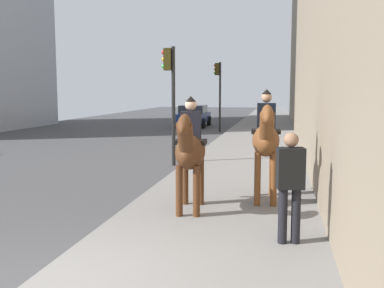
{
  "coord_description": "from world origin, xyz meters",
  "views": [
    {
      "loc": [
        -4.53,
        -3.01,
        2.44
      ],
      "look_at": [
        4.0,
        -1.33,
        1.4
      ],
      "focal_mm": 42.04,
      "sensor_mm": 36.0,
      "label": 1
    }
  ],
  "objects_px": {
    "traffic_light_near_curb": "(171,86)",
    "car_mid_lane": "(193,115)",
    "mounted_horse_far": "(266,139)",
    "pedestrian_greeting": "(290,180)",
    "mounted_horse_near": "(190,149)",
    "traffic_light_far_curb": "(219,86)"
  },
  "relations": [
    {
      "from": "mounted_horse_near",
      "to": "traffic_light_far_curb",
      "type": "bearing_deg",
      "value": -178.79
    },
    {
      "from": "car_mid_lane",
      "to": "mounted_horse_far",
      "type": "bearing_deg",
      "value": 14.5
    },
    {
      "from": "mounted_horse_near",
      "to": "pedestrian_greeting",
      "type": "bearing_deg",
      "value": 45.85
    },
    {
      "from": "car_mid_lane",
      "to": "traffic_light_near_curb",
      "type": "xyz_separation_m",
      "value": [
        -15.7,
        -2.35,
        1.81
      ]
    },
    {
      "from": "mounted_horse_near",
      "to": "pedestrian_greeting",
      "type": "relative_size",
      "value": 1.3
    },
    {
      "from": "mounted_horse_near",
      "to": "car_mid_lane",
      "type": "bearing_deg",
      "value": -173.95
    },
    {
      "from": "mounted_horse_far",
      "to": "pedestrian_greeting",
      "type": "xyz_separation_m",
      "value": [
        -2.57,
        -0.45,
        -0.34
      ]
    },
    {
      "from": "traffic_light_near_curb",
      "to": "car_mid_lane",
      "type": "bearing_deg",
      "value": 8.52
    },
    {
      "from": "mounted_horse_far",
      "to": "traffic_light_far_curb",
      "type": "bearing_deg",
      "value": -171.8
    },
    {
      "from": "mounted_horse_near",
      "to": "traffic_light_far_curb",
      "type": "distance_m",
      "value": 18.04
    },
    {
      "from": "mounted_horse_far",
      "to": "traffic_light_far_curb",
      "type": "xyz_separation_m",
      "value": [
        16.82,
        3.3,
        1.27
      ]
    },
    {
      "from": "mounted_horse_far",
      "to": "traffic_light_near_curb",
      "type": "xyz_separation_m",
      "value": [
        4.72,
        3.19,
        1.12
      ]
    },
    {
      "from": "traffic_light_near_curb",
      "to": "mounted_horse_near",
      "type": "bearing_deg",
      "value": -162.69
    },
    {
      "from": "pedestrian_greeting",
      "to": "traffic_light_far_curb",
      "type": "relative_size",
      "value": 0.42
    },
    {
      "from": "traffic_light_far_curb",
      "to": "car_mid_lane",
      "type": "bearing_deg",
      "value": 31.92
    },
    {
      "from": "car_mid_lane",
      "to": "mounted_horse_near",
      "type": "bearing_deg",
      "value": 10.25
    },
    {
      "from": "car_mid_lane",
      "to": "traffic_light_far_curb",
      "type": "xyz_separation_m",
      "value": [
        -3.6,
        -2.24,
        1.96
      ]
    },
    {
      "from": "mounted_horse_near",
      "to": "car_mid_lane",
      "type": "xyz_separation_m",
      "value": [
        21.48,
        4.15,
        -0.57
      ]
    },
    {
      "from": "car_mid_lane",
      "to": "traffic_light_far_curb",
      "type": "relative_size",
      "value": 1.05
    },
    {
      "from": "pedestrian_greeting",
      "to": "traffic_light_near_curb",
      "type": "distance_m",
      "value": 8.27
    },
    {
      "from": "pedestrian_greeting",
      "to": "traffic_light_near_curb",
      "type": "height_order",
      "value": "traffic_light_near_curb"
    },
    {
      "from": "mounted_horse_near",
      "to": "mounted_horse_far",
      "type": "bearing_deg",
      "value": 122.44
    }
  ]
}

